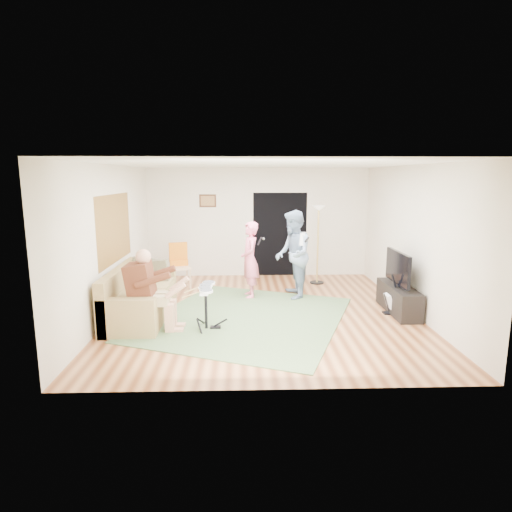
{
  "coord_description": "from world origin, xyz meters",
  "views": [
    {
      "loc": [
        -0.39,
        -7.68,
        2.49
      ],
      "look_at": [
        -0.14,
        0.3,
        1.0
      ],
      "focal_mm": 30.0,
      "sensor_mm": 36.0,
      "label": 1
    }
  ],
  "objects": [
    {
      "name": "walls",
      "position": [
        0.0,
        0.0,
        1.35
      ],
      "size": [
        5.5,
        6.0,
        2.7
      ],
      "primitive_type": null,
      "color": "beige",
      "rests_on": "floor"
    },
    {
      "name": "television",
      "position": [
        2.45,
        -0.12,
        0.85
      ],
      "size": [
        0.06,
        1.11,
        0.59
      ],
      "primitive_type": "cube",
      "color": "black",
      "rests_on": "tv_cabinet"
    },
    {
      "name": "window_blinds",
      "position": [
        -2.74,
        0.2,
        1.55
      ],
      "size": [
        0.0,
        2.05,
        2.05
      ],
      "primitive_type": "plane",
      "rotation": [
        1.57,
        0.0,
        1.57
      ],
      "color": "olive",
      "rests_on": "walls"
    },
    {
      "name": "tv_cabinet",
      "position": [
        2.5,
        -0.12,
        0.25
      ],
      "size": [
        0.4,
        1.4,
        0.5
      ],
      "primitive_type": "cube",
      "color": "black",
      "rests_on": "floor"
    },
    {
      "name": "drummer",
      "position": [
        -1.87,
        -0.91,
        0.53
      ],
      "size": [
        0.88,
        0.49,
        1.35
      ],
      "color": "#572A18",
      "rests_on": "sofa"
    },
    {
      "name": "ceiling",
      "position": [
        0.0,
        0.0,
        2.7
      ],
      "size": [
        6.0,
        6.0,
        0.0
      ],
      "primitive_type": "plane",
      "rotation": [
        3.14,
        0.0,
        0.0
      ],
      "color": "white",
      "rests_on": "walls"
    },
    {
      "name": "guitarist",
      "position": [
        0.64,
        0.93,
        0.91
      ],
      "size": [
        0.71,
        0.9,
        1.82
      ],
      "primitive_type": "imported",
      "rotation": [
        0.0,
        0.0,
        -1.55
      ],
      "color": "#748CAB",
      "rests_on": "floor"
    },
    {
      "name": "microphone",
      "position": [
        -0.04,
        1.0,
        1.18
      ],
      "size": [
        0.06,
        0.06,
        0.24
      ],
      "primitive_type": null,
      "color": "black",
      "rests_on": "singer"
    },
    {
      "name": "drum_kit",
      "position": [
        -1.0,
        -0.91,
        0.33
      ],
      "size": [
        0.41,
        0.73,
        0.75
      ],
      "color": "black",
      "rests_on": "floor"
    },
    {
      "name": "sofa",
      "position": [
        -2.3,
        -0.26,
        0.3
      ],
      "size": [
        0.91,
        2.22,
        0.9
      ],
      "color": "#957D4A",
      "rests_on": "floor"
    },
    {
      "name": "guitar_held",
      "position": [
        0.84,
        0.93,
        1.24
      ],
      "size": [
        0.27,
        0.61,
        0.26
      ],
      "primitive_type": null,
      "rotation": [
        0.0,
        0.0,
        -0.26
      ],
      "color": "white",
      "rests_on": "guitarist"
    },
    {
      "name": "torchiere_lamp",
      "position": [
        1.37,
        2.12,
        1.25
      ],
      "size": [
        0.33,
        0.33,
        1.83
      ],
      "color": "black",
      "rests_on": "floor"
    },
    {
      "name": "area_rug",
      "position": [
        -0.33,
        -0.38,
        0.01
      ],
      "size": [
        4.32,
        4.57,
        0.02
      ],
      "primitive_type": "cube",
      "rotation": [
        0.0,
        0.0,
        -0.38
      ],
      "color": "#4D6A40",
      "rests_on": "floor"
    },
    {
      "name": "dining_chair",
      "position": [
        -1.8,
        1.82,
        0.36
      ],
      "size": [
        0.55,
        0.57,
        1.02
      ],
      "rotation": [
        0.0,
        0.0,
        0.33
      ],
      "color": "#DAB68D",
      "rests_on": "floor"
    },
    {
      "name": "singer",
      "position": [
        -0.24,
        1.0,
        0.79
      ],
      "size": [
        0.45,
        0.62,
        1.58
      ],
      "primitive_type": "imported",
      "rotation": [
        0.0,
        0.0,
        -1.44
      ],
      "color": "pink",
      "rests_on": "floor"
    },
    {
      "name": "guitar_spare",
      "position": [
        2.31,
        -0.21,
        0.21
      ],
      "size": [
        0.27,
        0.24,
        0.75
      ],
      "color": "black",
      "rests_on": "floor"
    },
    {
      "name": "picture_frame",
      "position": [
        -1.25,
        2.99,
        1.9
      ],
      "size": [
        0.42,
        0.03,
        0.32
      ],
      "primitive_type": "cube",
      "color": "#3F2314",
      "rests_on": "walls"
    },
    {
      "name": "floor",
      "position": [
        0.0,
        0.0,
        0.0
      ],
      "size": [
        6.0,
        6.0,
        0.0
      ],
      "primitive_type": "plane",
      "color": "brown",
      "rests_on": "ground"
    },
    {
      "name": "doorway",
      "position": [
        0.55,
        2.99,
        1.05
      ],
      "size": [
        2.1,
        0.0,
        2.1
      ],
      "primitive_type": "plane",
      "rotation": [
        1.57,
        0.0,
        0.0
      ],
      "color": "black",
      "rests_on": "walls"
    }
  ]
}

